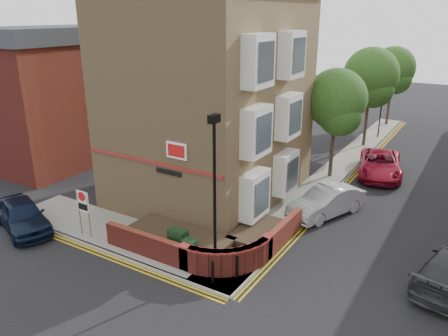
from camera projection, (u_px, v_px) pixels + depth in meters
ground at (165, 275)px, 17.30m from camera, size 120.00×120.00×0.00m
pavement_corner at (126, 236)px, 20.21m from camera, size 13.00×3.00×0.12m
pavement_main at (339, 168)px, 29.16m from camera, size 2.00×32.00×0.12m
kerb_side at (102, 250)px, 19.01m from camera, size 13.00×0.15×0.12m
kerb_main_near at (354, 170)px, 28.67m from camera, size 0.15×32.00×0.12m
yellow_lines_side at (98, 253)px, 18.83m from camera, size 13.00×0.28×0.01m
yellow_lines_main at (358, 172)px, 28.56m from camera, size 0.28×32.00×0.01m
corner_building at (213, 85)px, 23.06m from camera, size 8.95×10.40×13.60m
garden_wall at (201, 247)px, 19.31m from camera, size 6.80×6.00×1.20m
lamppost at (215, 195)px, 16.36m from camera, size 0.25×0.50×6.30m
utility_cabinet_large at (178, 243)px, 18.26m from camera, size 0.80×0.45×1.20m
utility_cabinet_small at (190, 252)px, 17.64m from camera, size 0.55×0.40×1.10m
bollard_near at (213, 272)px, 16.45m from camera, size 0.11×0.11×0.90m
bollard_far at (237, 267)px, 16.80m from camera, size 0.11×0.11×0.90m
zone_sign at (83, 205)px, 19.62m from camera, size 0.72×0.07×2.20m
side_building at (63, 95)px, 29.60m from camera, size 6.40×10.40×9.00m
tree_near at (336, 104)px, 26.04m from camera, size 3.64×3.65×6.70m
tree_mid at (371, 79)px, 32.30m from camera, size 4.03×4.03×7.42m
tree_far at (393, 71)px, 38.83m from camera, size 3.81×3.81×7.00m
traffic_light_assembly at (382, 105)px, 35.29m from camera, size 0.20×0.16×4.20m
navy_hatchback at (22, 215)px, 20.68m from camera, size 4.73×3.17×1.50m
silver_car_near at (327, 202)px, 22.21m from camera, size 3.13×4.71×1.47m
red_car_main at (380, 164)px, 27.67m from camera, size 3.66×5.85×1.51m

